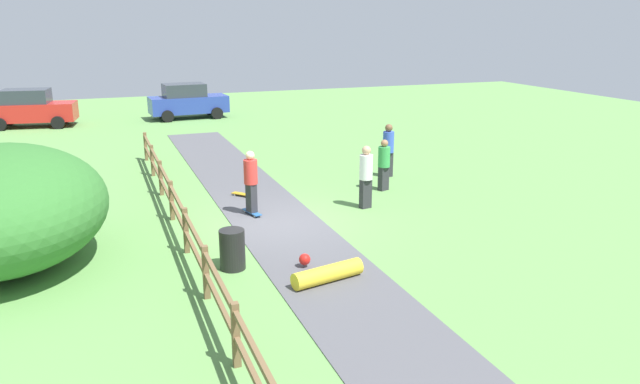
# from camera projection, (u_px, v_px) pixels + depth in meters

# --- Properties ---
(ground_plane) EXTENTS (60.00, 60.00, 0.00)m
(ground_plane) POSITION_uv_depth(u_px,v_px,m) (277.00, 223.00, 16.13)
(ground_plane) COLOR #60934C
(asphalt_path) EXTENTS (2.40, 28.00, 0.02)m
(asphalt_path) POSITION_uv_depth(u_px,v_px,m) (277.00, 223.00, 16.12)
(asphalt_path) COLOR #515156
(asphalt_path) RESTS_ON ground_plane
(wooden_fence) EXTENTS (0.12, 18.12, 1.10)m
(wooden_fence) POSITION_uv_depth(u_px,v_px,m) (178.00, 210.00, 15.06)
(wooden_fence) COLOR brown
(wooden_fence) RESTS_ON ground_plane
(trash_bin) EXTENTS (0.56, 0.56, 0.90)m
(trash_bin) POSITION_uv_depth(u_px,v_px,m) (232.00, 249.00, 13.04)
(trash_bin) COLOR black
(trash_bin) RESTS_ON ground_plane
(skater_riding) EXTENTS (0.46, 0.82, 1.82)m
(skater_riding) POSITION_uv_depth(u_px,v_px,m) (251.00, 179.00, 16.49)
(skater_riding) COLOR #265999
(skater_riding) RESTS_ON asphalt_path
(skater_fallen) EXTENTS (1.64, 1.37, 0.36)m
(skater_fallen) POSITION_uv_depth(u_px,v_px,m) (326.00, 272.00, 12.47)
(skater_fallen) COLOR yellow
(skater_fallen) RESTS_ON asphalt_path
(skateboard_loose) EXTENTS (0.67, 0.74, 0.08)m
(skateboard_loose) POSITION_uv_depth(u_px,v_px,m) (243.00, 194.00, 18.46)
(skateboard_loose) COLOR #BF8C19
(skateboard_loose) RESTS_ON asphalt_path
(bystander_blue) EXTENTS (0.40, 0.40, 1.85)m
(bystander_blue) POSITION_uv_depth(u_px,v_px,m) (388.00, 148.00, 20.62)
(bystander_blue) COLOR #2D2D33
(bystander_blue) RESTS_ON ground_plane
(bystander_white) EXTENTS (0.45, 0.45, 1.84)m
(bystander_white) POSITION_uv_depth(u_px,v_px,m) (366.00, 174.00, 17.15)
(bystander_white) COLOR #2D2D33
(bystander_white) RESTS_ON ground_plane
(bystander_green) EXTENTS (0.49, 0.49, 1.65)m
(bystander_green) POSITION_uv_depth(u_px,v_px,m) (384.00, 163.00, 18.99)
(bystander_green) COLOR #2D2D33
(bystander_green) RESTS_ON ground_plane
(parked_car_blue) EXTENTS (4.30, 2.21, 1.92)m
(parked_car_blue) POSITION_uv_depth(u_px,v_px,m) (187.00, 101.00, 33.01)
(parked_car_blue) COLOR #283D99
(parked_car_blue) RESTS_ON ground_plane
(parked_car_red) EXTENTS (4.41, 2.48, 1.92)m
(parked_car_red) POSITION_uv_depth(u_px,v_px,m) (31.00, 108.00, 30.33)
(parked_car_red) COLOR red
(parked_car_red) RESTS_ON ground_plane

